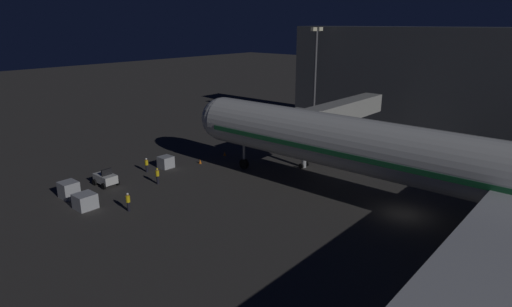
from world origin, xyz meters
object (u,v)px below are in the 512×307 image
object	(u,v)px
apron_floodlight_mast	(315,69)
baggage_container_mid_row	(85,201)
baggage_tug_lead	(106,178)
baggage_container_far_row	(69,190)
jet_bridge	(332,114)
baggage_container_near_belt	(166,162)
ground_crew_by_belt_loader	(157,175)
traffic_cone_nose_starboard	(200,161)
traffic_cone_nose_port	(225,154)
ground_crew_near_nose_gear	(128,201)
ground_crew_marshaller_fwd	(147,164)

from	to	relation	value
apron_floodlight_mast	baggage_container_mid_row	xyz separation A→B (m)	(44.05, 3.16, -8.83)
baggage_tug_lead	baggage_container_far_row	world-z (taller)	baggage_tug_lead
jet_bridge	baggage_container_far_row	bearing A→B (deg)	-23.25
baggage_container_far_row	apron_floodlight_mast	bearing A→B (deg)	179.27
baggage_container_near_belt	ground_crew_by_belt_loader	xyz separation A→B (m)	(4.10, 3.84, 0.32)
baggage_tug_lead	ground_crew_by_belt_loader	distance (m)	5.62
ground_crew_by_belt_loader	traffic_cone_nose_starboard	distance (m)	8.15
baggage_container_mid_row	traffic_cone_nose_starboard	size ratio (longest dim) A/B	3.32
jet_bridge	baggage_container_far_row	size ratio (longest dim) A/B	11.77
baggage_tug_lead	traffic_cone_nose_starboard	distance (m)	12.02
jet_bridge	baggage_container_near_belt	xyz separation A→B (m)	(17.17, -12.77, -4.95)
traffic_cone_nose_port	ground_crew_near_nose_gear	bearing A→B (deg)	16.78
ground_crew_near_nose_gear	ground_crew_by_belt_loader	xyz separation A→B (m)	(-6.13, -3.70, 0.00)
traffic_cone_nose_port	traffic_cone_nose_starboard	size ratio (longest dim) A/B	1.00
baggage_container_mid_row	jet_bridge	bearing A→B (deg)	163.28
baggage_container_mid_row	ground_crew_marshaller_fwd	bearing A→B (deg)	-157.11
apron_floodlight_mast	baggage_container_near_belt	bearing A→B (deg)	-1.24
ground_crew_by_belt_loader	traffic_cone_nose_port	distance (m)	12.47
apron_floodlight_mast	traffic_cone_nose_starboard	world-z (taller)	apron_floodlight_mast
apron_floodlight_mast	ground_crew_near_nose_gear	xyz separation A→B (m)	(41.73, 6.86, -8.54)
jet_bridge	ground_crew_by_belt_loader	distance (m)	23.52
jet_bridge	apron_floodlight_mast	bearing A→B (deg)	-139.88
ground_crew_near_nose_gear	traffic_cone_nose_starboard	bearing A→B (deg)	-158.39
baggage_tug_lead	baggage_container_mid_row	world-z (taller)	baggage_tug_lead
apron_floodlight_mast	traffic_cone_nose_port	distance (m)	25.12
apron_floodlight_mast	baggage_container_far_row	distance (m)	44.64
baggage_container_mid_row	ground_crew_by_belt_loader	xyz separation A→B (m)	(-8.45, 0.00, 0.30)
baggage_tug_lead	baggage_container_far_row	xyz separation A→B (m)	(4.26, 0.30, 0.06)
baggage_container_near_belt	baggage_tug_lead	bearing A→B (deg)	-1.28
jet_bridge	ground_crew_near_nose_gear	xyz separation A→B (m)	(27.39, -5.23, -4.63)
ground_crew_marshaller_fwd	traffic_cone_nose_starboard	distance (m)	6.77
jet_bridge	ground_crew_marshaller_fwd	world-z (taller)	jet_bridge
ground_crew_by_belt_loader	ground_crew_marshaller_fwd	size ratio (longest dim) A/B	1.07
baggage_container_mid_row	traffic_cone_nose_port	size ratio (longest dim) A/B	3.32
baggage_container_near_belt	baggage_container_far_row	bearing A→B (deg)	0.56
ground_crew_by_belt_loader	traffic_cone_nose_port	size ratio (longest dim) A/B	3.38
ground_crew_marshaller_fwd	baggage_container_near_belt	bearing A→B (deg)	170.80
baggage_container_near_belt	ground_crew_by_belt_loader	distance (m)	5.63
jet_bridge	apron_floodlight_mast	size ratio (longest dim) A/B	1.26
baggage_container_mid_row	baggage_container_far_row	size ratio (longest dim) A/B	1.04
jet_bridge	traffic_cone_nose_starboard	size ratio (longest dim) A/B	37.48
baggage_container_mid_row	ground_crew_marshaller_fwd	xyz separation A→B (m)	(-10.05, -4.24, 0.23)
baggage_container_near_belt	traffic_cone_nose_port	xyz separation A→B (m)	(-8.21, 1.98, -0.43)
ground_crew_by_belt_loader	ground_crew_marshaller_fwd	xyz separation A→B (m)	(-1.60, -4.25, -0.07)
apron_floodlight_mast	baggage_container_far_row	world-z (taller)	apron_floodlight_mast
baggage_container_mid_row	baggage_container_far_row	bearing A→B (deg)	-94.22
ground_crew_by_belt_loader	ground_crew_marshaller_fwd	world-z (taller)	ground_crew_by_belt_loader
baggage_tug_lead	ground_crew_by_belt_loader	xyz separation A→B (m)	(-3.91, 4.02, 0.25)
apron_floodlight_mast	baggage_container_mid_row	bearing A→B (deg)	4.10
jet_bridge	ground_crew_by_belt_loader	xyz separation A→B (m)	(21.26, -8.92, -4.63)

